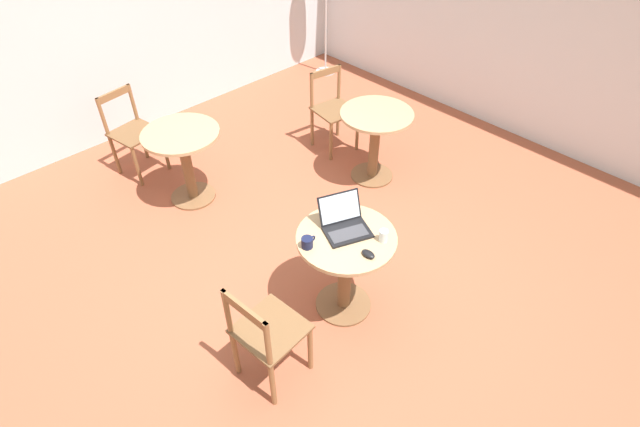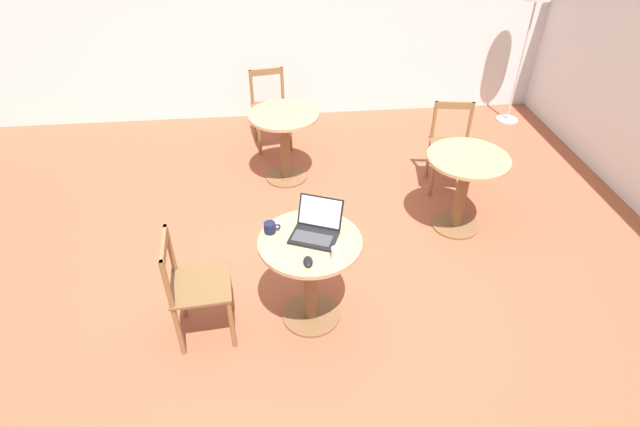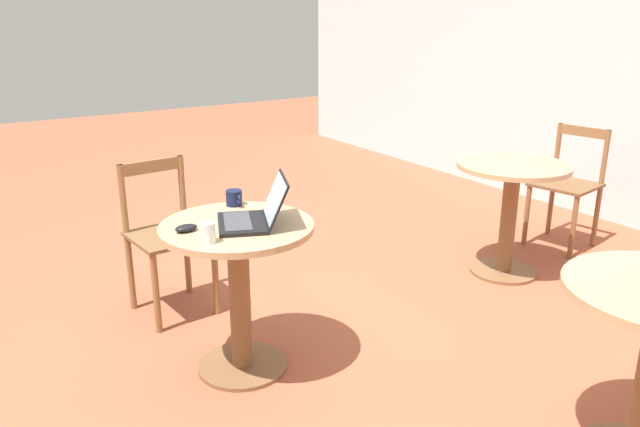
{
  "view_description": "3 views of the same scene",
  "coord_description": "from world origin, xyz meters",
  "px_view_note": "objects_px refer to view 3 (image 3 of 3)",
  "views": [
    {
      "loc": [
        -1.86,
        -1.92,
        3.09
      ],
      "look_at": [
        0.04,
        0.04,
        0.7
      ],
      "focal_mm": 28.0,
      "sensor_mm": 36.0,
      "label": 1
    },
    {
      "loc": [
        -0.21,
        -2.82,
        2.85
      ],
      "look_at": [
        0.1,
        0.19,
        0.59
      ],
      "focal_mm": 28.0,
      "sensor_mm": 36.0,
      "label": 2
    },
    {
      "loc": [
        2.4,
        -1.41,
        1.65
      ],
      "look_at": [
        -0.0,
        0.16,
        0.71
      ],
      "focal_mm": 35.0,
      "sensor_mm": 36.0,
      "label": 3
    }
  ],
  "objects_px": {
    "chair_near_left": "(167,236)",
    "drinking_glass": "(208,233)",
    "cafe_table_far": "(511,197)",
    "mug": "(234,198)",
    "laptop": "(253,215)",
    "cafe_table_near": "(239,269)",
    "mouse": "(186,228)",
    "chair_far_back": "(568,186)"
  },
  "relations": [
    {
      "from": "chair_near_left",
      "to": "mouse",
      "type": "relative_size",
      "value": 8.54
    },
    {
      "from": "chair_far_back",
      "to": "cafe_table_far",
      "type": "bearing_deg",
      "value": -80.55
    },
    {
      "from": "cafe_table_near",
      "to": "mouse",
      "type": "distance_m",
      "value": 0.32
    },
    {
      "from": "chair_near_left",
      "to": "drinking_glass",
      "type": "bearing_deg",
      "value": -8.33
    },
    {
      "from": "drinking_glass",
      "to": "chair_far_back",
      "type": "bearing_deg",
      "value": 97.16
    },
    {
      "from": "cafe_table_far",
      "to": "mug",
      "type": "bearing_deg",
      "value": -95.24
    },
    {
      "from": "laptop",
      "to": "drinking_glass",
      "type": "bearing_deg",
      "value": -68.62
    },
    {
      "from": "cafe_table_near",
      "to": "cafe_table_far",
      "type": "height_order",
      "value": "same"
    },
    {
      "from": "cafe_table_near",
      "to": "cafe_table_far",
      "type": "bearing_deg",
      "value": 92.65
    },
    {
      "from": "cafe_table_near",
      "to": "mouse",
      "type": "relative_size",
      "value": 7.34
    },
    {
      "from": "cafe_table_near",
      "to": "drinking_glass",
      "type": "distance_m",
      "value": 0.36
    },
    {
      "from": "chair_near_left",
      "to": "chair_far_back",
      "type": "distance_m",
      "value": 2.83
    },
    {
      "from": "cafe_table_far",
      "to": "chair_near_left",
      "type": "bearing_deg",
      "value": -109.13
    },
    {
      "from": "laptop",
      "to": "mouse",
      "type": "height_order",
      "value": "laptop"
    },
    {
      "from": "cafe_table_far",
      "to": "drinking_glass",
      "type": "height_order",
      "value": "drinking_glass"
    },
    {
      "from": "laptop",
      "to": "mouse",
      "type": "distance_m",
      "value": 0.3
    },
    {
      "from": "chair_near_left",
      "to": "drinking_glass",
      "type": "distance_m",
      "value": 1.0
    },
    {
      "from": "mouse",
      "to": "mug",
      "type": "xyz_separation_m",
      "value": [
        -0.23,
        0.34,
        0.02
      ]
    },
    {
      "from": "chair_far_back",
      "to": "mouse",
      "type": "xyz_separation_m",
      "value": [
        0.19,
        -2.94,
        0.31
      ]
    },
    {
      "from": "laptop",
      "to": "mouse",
      "type": "xyz_separation_m",
      "value": [
        -0.08,
        -0.29,
        -0.03
      ]
    },
    {
      "from": "chair_far_back",
      "to": "drinking_glass",
      "type": "distance_m",
      "value": 2.95
    },
    {
      "from": "drinking_glass",
      "to": "chair_near_left",
      "type": "bearing_deg",
      "value": 171.67
    },
    {
      "from": "cafe_table_near",
      "to": "laptop",
      "type": "distance_m",
      "value": 0.27
    },
    {
      "from": "laptop",
      "to": "mug",
      "type": "xyz_separation_m",
      "value": [
        -0.3,
        0.05,
        -0.01
      ]
    },
    {
      "from": "chair_far_back",
      "to": "mug",
      "type": "xyz_separation_m",
      "value": [
        -0.04,
        -2.6,
        0.33
      ]
    },
    {
      "from": "cafe_table_far",
      "to": "laptop",
      "type": "relative_size",
      "value": 1.84
    },
    {
      "from": "cafe_table_near",
      "to": "drinking_glass",
      "type": "relative_size",
      "value": 8.37
    },
    {
      "from": "laptop",
      "to": "drinking_glass",
      "type": "height_order",
      "value": "laptop"
    },
    {
      "from": "cafe_table_far",
      "to": "mug",
      "type": "distance_m",
      "value": 1.86
    },
    {
      "from": "chair_far_back",
      "to": "mouse",
      "type": "relative_size",
      "value": 8.54
    },
    {
      "from": "chair_near_left",
      "to": "mug",
      "type": "height_order",
      "value": "chair_near_left"
    },
    {
      "from": "chair_near_left",
      "to": "mouse",
      "type": "xyz_separation_m",
      "value": [
        0.76,
        -0.16,
        0.31
      ]
    },
    {
      "from": "cafe_table_near",
      "to": "laptop",
      "type": "height_order",
      "value": "laptop"
    },
    {
      "from": "cafe_table_near",
      "to": "chair_far_back",
      "type": "bearing_deg",
      "value": 94.58
    },
    {
      "from": "cafe_table_near",
      "to": "chair_far_back",
      "type": "distance_m",
      "value": 2.72
    },
    {
      "from": "chair_near_left",
      "to": "laptop",
      "type": "bearing_deg",
      "value": 8.38
    },
    {
      "from": "cafe_table_far",
      "to": "chair_near_left",
      "type": "relative_size",
      "value": 0.86
    },
    {
      "from": "chair_far_back",
      "to": "drinking_glass",
      "type": "relative_size",
      "value": 9.73
    },
    {
      "from": "cafe_table_near",
      "to": "mug",
      "type": "relative_size",
      "value": 6.47
    },
    {
      "from": "chair_far_back",
      "to": "drinking_glass",
      "type": "bearing_deg",
      "value": -82.84
    },
    {
      "from": "chair_near_left",
      "to": "mug",
      "type": "relative_size",
      "value": 7.53
    },
    {
      "from": "cafe_table_near",
      "to": "mouse",
      "type": "height_order",
      "value": "mouse"
    }
  ]
}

